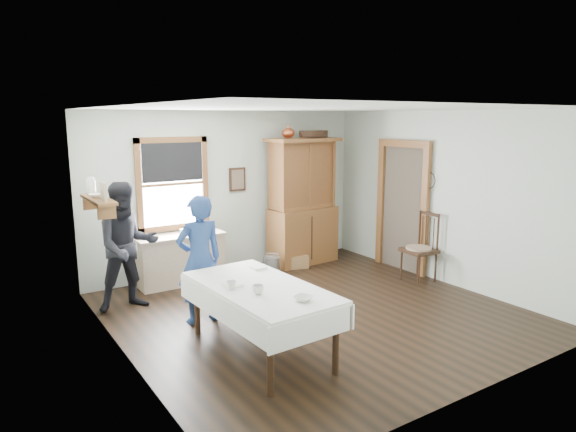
% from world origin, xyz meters
% --- Properties ---
extents(room, '(5.01, 5.01, 2.70)m').
position_xyz_m(room, '(0.00, 0.00, 1.35)').
color(room, black).
rests_on(room, ground).
extents(window, '(1.18, 0.07, 1.48)m').
position_xyz_m(window, '(-1.00, 2.46, 1.64)').
color(window, white).
rests_on(window, room).
extents(doorway, '(0.09, 1.14, 2.22)m').
position_xyz_m(doorway, '(2.46, 0.85, 1.16)').
color(doorway, '#4B4135').
rests_on(doorway, room).
extents(wall_shelf, '(0.24, 1.00, 0.44)m').
position_xyz_m(wall_shelf, '(-2.37, 1.54, 1.57)').
color(wall_shelf, brown).
rests_on(wall_shelf, room).
extents(framed_picture, '(0.30, 0.04, 0.40)m').
position_xyz_m(framed_picture, '(0.15, 2.46, 1.55)').
color(framed_picture, '#371F13').
rests_on(framed_picture, room).
extents(rug_beater, '(0.01, 0.27, 0.27)m').
position_xyz_m(rug_beater, '(2.45, 0.30, 1.72)').
color(rug_beater, black).
rests_on(rug_beater, room).
extents(work_counter, '(1.38, 0.54, 0.79)m').
position_xyz_m(work_counter, '(-1.03, 2.18, 0.39)').
color(work_counter, '#C6AD89').
rests_on(work_counter, room).
extents(china_hutch, '(1.36, 0.72, 2.24)m').
position_xyz_m(china_hutch, '(1.27, 2.11, 1.12)').
color(china_hutch, brown).
rests_on(china_hutch, room).
extents(dining_table, '(1.11, 1.99, 0.78)m').
position_xyz_m(dining_table, '(-1.21, -0.62, 0.39)').
color(dining_table, white).
rests_on(dining_table, room).
extents(spindle_chair, '(0.55, 0.55, 1.11)m').
position_xyz_m(spindle_chair, '(2.19, 0.20, 0.56)').
color(spindle_chair, '#371F13').
rests_on(spindle_chair, room).
extents(pail, '(0.32, 0.32, 0.29)m').
position_xyz_m(pail, '(0.42, 1.81, 0.14)').
color(pail, gray).
rests_on(pail, room).
extents(wicker_basket, '(0.44, 0.36, 0.22)m').
position_xyz_m(wicker_basket, '(0.98, 1.89, 0.11)').
color(wicker_basket, '#A07248').
rests_on(wicker_basket, room).
extents(woman_blue, '(0.57, 0.38, 1.53)m').
position_xyz_m(woman_blue, '(-1.41, 0.56, 0.76)').
color(woman_blue, navy).
rests_on(woman_blue, room).
extents(figure_dark, '(0.81, 0.64, 1.62)m').
position_xyz_m(figure_dark, '(-2.02, 1.54, 0.81)').
color(figure_dark, black).
rests_on(figure_dark, room).
extents(table_cup_a, '(0.15, 0.15, 0.10)m').
position_xyz_m(table_cup_a, '(-1.37, -0.84, 0.83)').
color(table_cup_a, white).
rests_on(table_cup_a, dining_table).
extents(table_cup_b, '(0.10, 0.10, 0.10)m').
position_xyz_m(table_cup_b, '(-1.53, -0.57, 0.82)').
color(table_cup_b, white).
rests_on(table_cup_b, dining_table).
extents(table_bowl, '(0.27, 0.27, 0.05)m').
position_xyz_m(table_bowl, '(-1.09, -1.27, 0.80)').
color(table_bowl, white).
rests_on(table_bowl, dining_table).
extents(counter_book, '(0.25, 0.28, 0.02)m').
position_xyz_m(counter_book, '(-0.74, 2.11, 0.80)').
color(counter_book, brown).
rests_on(counter_book, work_counter).
extents(counter_bowl, '(0.25, 0.25, 0.06)m').
position_xyz_m(counter_bowl, '(-0.79, 2.23, 0.82)').
color(counter_bowl, white).
rests_on(counter_bowl, work_counter).
extents(shelf_bowl, '(0.22, 0.22, 0.05)m').
position_xyz_m(shelf_bowl, '(-2.37, 1.55, 1.60)').
color(shelf_bowl, white).
rests_on(shelf_bowl, wall_shelf).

